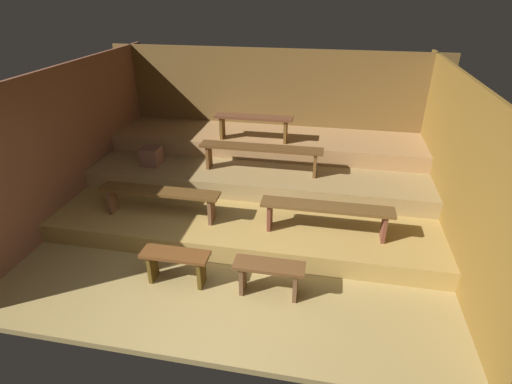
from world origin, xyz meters
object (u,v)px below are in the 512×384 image
at_px(bench_floor_right, 269,273).
at_px(wooden_crate_middle, 151,156).
at_px(bench_floor_left, 176,261).
at_px(bench_lower_left, 160,195).
at_px(bench_lower_right, 326,211).
at_px(bench_upper_center, 253,121).
at_px(bench_middle_center, 261,151).

distance_m(bench_floor_right, wooden_crate_middle, 3.37).
distance_m(bench_floor_left, bench_floor_right, 1.19).
relative_size(bench_floor_left, bench_lower_left, 0.48).
relative_size(bench_floor_right, bench_lower_right, 0.48).
bearing_deg(bench_upper_center, bench_floor_right, -75.40).
height_order(bench_floor_right, bench_lower_left, bench_lower_left).
bearing_deg(bench_middle_center, bench_lower_left, -135.21).
bearing_deg(bench_floor_right, bench_lower_right, 59.25).
distance_m(bench_lower_left, bench_lower_right, 2.44).
bearing_deg(bench_middle_center, bench_floor_right, -77.25).
distance_m(bench_floor_right, bench_lower_left, 2.12).
bearing_deg(wooden_crate_middle, bench_upper_center, 25.38).
relative_size(bench_lower_left, bench_upper_center, 1.28).
xyz_separation_m(bench_lower_right, bench_upper_center, (-1.42, 2.00, 0.56)).
height_order(bench_floor_left, wooden_crate_middle, wooden_crate_middle).
xyz_separation_m(bench_lower_left, bench_lower_right, (2.44, 0.00, 0.00)).
height_order(bench_lower_right, bench_middle_center, bench_middle_center).
relative_size(bench_floor_right, bench_upper_center, 0.61).
distance_m(bench_lower_left, bench_middle_center, 1.84).
height_order(bench_upper_center, wooden_crate_middle, bench_upper_center).
relative_size(bench_floor_left, bench_upper_center, 0.61).
relative_size(bench_floor_right, wooden_crate_middle, 2.72).
bearing_deg(wooden_crate_middle, bench_floor_left, -60.44).
xyz_separation_m(bench_floor_left, wooden_crate_middle, (-1.28, 2.25, 0.41)).
xyz_separation_m(bench_floor_right, bench_upper_center, (-0.79, 3.05, 0.89)).
bearing_deg(bench_lower_left, bench_lower_right, 0.00).
bearing_deg(bench_lower_right, bench_middle_center, 131.99).
relative_size(bench_middle_center, bench_upper_center, 1.46).
bearing_deg(bench_floor_right, bench_floor_left, 180.00).
bearing_deg(bench_floor_left, bench_lower_right, 30.04).
distance_m(bench_floor_left, bench_upper_center, 3.20).
bearing_deg(wooden_crate_middle, bench_floor_right, -42.41).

